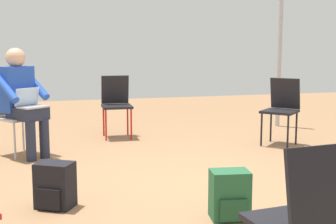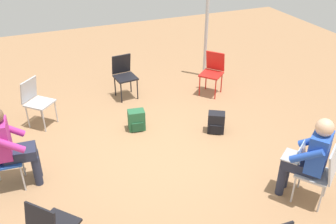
{
  "view_description": "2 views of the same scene",
  "coord_description": "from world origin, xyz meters",
  "px_view_note": "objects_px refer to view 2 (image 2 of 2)",
  "views": [
    {
      "loc": [
        1.22,
        3.91,
        1.27
      ],
      "look_at": [
        0.04,
        -0.38,
        0.63
      ],
      "focal_mm": 50.0,
      "sensor_mm": 36.0,
      "label": 1
    },
    {
      "loc": [
        -1.66,
        -4.46,
        3.5
      ],
      "look_at": [
        0.15,
        -0.01,
        0.73
      ],
      "focal_mm": 40.0,
      "sensor_mm": 36.0,
      "label": 2
    }
  ],
  "objects_px": {
    "chair_southeast": "(320,172)",
    "person_with_laptop": "(310,155)",
    "chair_northeast": "(213,70)",
    "chair_north": "(124,73)",
    "chair_northwest": "(36,99)",
    "backpack_by_empty_chair": "(216,123)",
    "person_in_magenta": "(10,143)",
    "backpack_near_laptop_user": "(137,121)"
  },
  "relations": [
    {
      "from": "chair_northwest",
      "to": "person_with_laptop",
      "type": "bearing_deg",
      "value": 87.02
    },
    {
      "from": "chair_north",
      "to": "chair_northwest",
      "type": "distance_m",
      "value": 1.77
    },
    {
      "from": "chair_northeast",
      "to": "backpack_by_empty_chair",
      "type": "xyz_separation_m",
      "value": [
        -0.63,
        -1.35,
        -0.34
      ]
    },
    {
      "from": "backpack_near_laptop_user",
      "to": "person_with_laptop",
      "type": "bearing_deg",
      "value": -58.17
    },
    {
      "from": "backpack_near_laptop_user",
      "to": "chair_northeast",
      "type": "bearing_deg",
      "value": 22.31
    },
    {
      "from": "chair_northeast",
      "to": "backpack_near_laptop_user",
      "type": "xyz_separation_m",
      "value": [
        -1.86,
        -0.76,
        -0.34
      ]
    },
    {
      "from": "chair_northwest",
      "to": "backpack_by_empty_chair",
      "type": "distance_m",
      "value": 3.11
    },
    {
      "from": "person_with_laptop",
      "to": "person_in_magenta",
      "type": "distance_m",
      "value": 3.87
    },
    {
      "from": "chair_northeast",
      "to": "person_with_laptop",
      "type": "xyz_separation_m",
      "value": [
        -0.35,
        -3.2,
        0.2
      ]
    },
    {
      "from": "person_with_laptop",
      "to": "person_in_magenta",
      "type": "height_order",
      "value": "same"
    },
    {
      "from": "person_with_laptop",
      "to": "chair_northwest",
      "type": "bearing_deg",
      "value": 97.41
    },
    {
      "from": "person_in_magenta",
      "to": "backpack_by_empty_chair",
      "type": "height_order",
      "value": "person_in_magenta"
    },
    {
      "from": "chair_northwest",
      "to": "chair_northeast",
      "type": "relative_size",
      "value": 1.0
    },
    {
      "from": "person_in_magenta",
      "to": "chair_northeast",
      "type": "bearing_deg",
      "value": 114.62
    },
    {
      "from": "chair_northwest",
      "to": "person_with_laptop",
      "type": "height_order",
      "value": "person_with_laptop"
    },
    {
      "from": "person_in_magenta",
      "to": "person_with_laptop",
      "type": "bearing_deg",
      "value": 67.19
    },
    {
      "from": "person_in_magenta",
      "to": "backpack_near_laptop_user",
      "type": "relative_size",
      "value": 3.44
    },
    {
      "from": "chair_northwest",
      "to": "chair_northeast",
      "type": "distance_m",
      "value": 3.4
    },
    {
      "from": "chair_northeast",
      "to": "backpack_by_empty_chair",
      "type": "height_order",
      "value": "chair_northeast"
    },
    {
      "from": "person_in_magenta",
      "to": "chair_north",
      "type": "bearing_deg",
      "value": 136.6
    },
    {
      "from": "chair_southeast",
      "to": "person_with_laptop",
      "type": "distance_m",
      "value": 0.26
    },
    {
      "from": "chair_southeast",
      "to": "chair_northeast",
      "type": "bearing_deg",
      "value": 49.92
    },
    {
      "from": "person_in_magenta",
      "to": "backpack_near_laptop_user",
      "type": "xyz_separation_m",
      "value": [
        1.97,
        0.75,
        -0.54
      ]
    },
    {
      "from": "chair_southeast",
      "to": "chair_northwest",
      "type": "bearing_deg",
      "value": 97.14
    },
    {
      "from": "chair_north",
      "to": "backpack_by_empty_chair",
      "type": "xyz_separation_m",
      "value": [
        1.06,
        -1.87,
        -0.34
      ]
    },
    {
      "from": "chair_north",
      "to": "chair_southeast",
      "type": "xyz_separation_m",
      "value": [
        1.44,
        -3.86,
        0.0
      ]
    },
    {
      "from": "chair_north",
      "to": "person_with_laptop",
      "type": "relative_size",
      "value": 0.69
    },
    {
      "from": "person_in_magenta",
      "to": "backpack_by_empty_chair",
      "type": "distance_m",
      "value": 3.25
    },
    {
      "from": "chair_northwest",
      "to": "chair_southeast",
      "type": "bearing_deg",
      "value": 86.74
    },
    {
      "from": "backpack_near_laptop_user",
      "to": "chair_southeast",
      "type": "bearing_deg",
      "value": -57.95
    },
    {
      "from": "person_in_magenta",
      "to": "backpack_near_laptop_user",
      "type": "bearing_deg",
      "value": 113.9
    },
    {
      "from": "person_with_laptop",
      "to": "backpack_by_empty_chair",
      "type": "relative_size",
      "value": 3.44
    },
    {
      "from": "chair_northwest",
      "to": "chair_southeast",
      "type": "relative_size",
      "value": 1.0
    },
    {
      "from": "chair_northeast",
      "to": "person_with_laptop",
      "type": "height_order",
      "value": "person_with_laptop"
    },
    {
      "from": "person_with_laptop",
      "to": "backpack_by_empty_chair",
      "type": "distance_m",
      "value": 1.95
    },
    {
      "from": "chair_north",
      "to": "backpack_near_laptop_user",
      "type": "xyz_separation_m",
      "value": [
        -0.17,
        -1.28,
        -0.34
      ]
    },
    {
      "from": "chair_northwest",
      "to": "backpack_near_laptop_user",
      "type": "distance_m",
      "value": 1.77
    },
    {
      "from": "chair_northeast",
      "to": "person_in_magenta",
      "type": "xyz_separation_m",
      "value": [
        -3.83,
        -1.51,
        0.2
      ]
    },
    {
      "from": "chair_southeast",
      "to": "backpack_near_laptop_user",
      "type": "bearing_deg",
      "value": 86.22
    },
    {
      "from": "chair_southeast",
      "to": "person_with_laptop",
      "type": "xyz_separation_m",
      "value": [
        -0.1,
        0.14,
        0.2
      ]
    },
    {
      "from": "person_with_laptop",
      "to": "person_in_magenta",
      "type": "bearing_deg",
      "value": 118.29
    },
    {
      "from": "chair_northeast",
      "to": "chair_southeast",
      "type": "bearing_deg",
      "value": 135.14
    }
  ]
}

